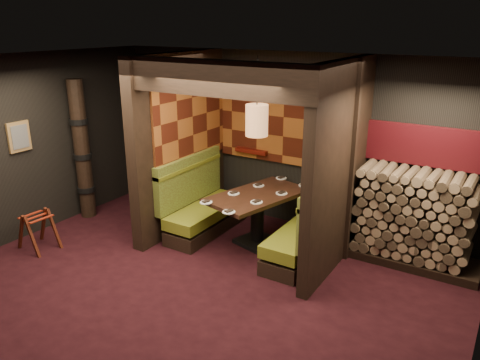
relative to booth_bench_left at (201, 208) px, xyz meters
The scene contains 21 objects.
floor 1.95m from the booth_bench_left, 59.77° to the right, with size 6.50×5.50×0.02m, color black.
ceiling 3.11m from the booth_bench_left, 59.77° to the right, with size 6.50×5.50×0.02m, color black.
wall_back 1.79m from the booth_bench_left, 49.10° to the left, with size 6.50×0.02×2.85m, color black.
wall_left 3.01m from the booth_bench_left, 144.33° to the right, with size 0.02×5.50×2.85m, color black.
partition_left 1.10m from the booth_bench_left, behind, with size 0.20×2.20×2.85m, color black.
partition_right 2.48m from the booth_bench_left, ahead, with size 0.15×2.10×2.85m, color black.
header_beam 2.60m from the booth_bench_left, 45.41° to the right, with size 2.85×0.18×0.44m, color black.
tapa_back_panel 2.00m from the booth_bench_left, 48.54° to the left, with size 2.40×0.06×1.55m, color brown.
tapa_side_panel 1.48m from the booth_bench_left, 146.90° to the left, with size 0.04×1.85×1.45m, color brown.
lacquer_shelf 1.32m from the booth_bench_left, 70.12° to the left, with size 0.60×0.12×0.07m, color #520E09.
booth_bench_left is the anchor object (origin of this frame).
booth_bench_right 1.89m from the booth_bench_left, ahead, with size 0.68×1.60×1.14m.
dining_table 1.04m from the booth_bench_left, ahead, with size 1.22×1.72×0.82m.
place_settings 1.11m from the booth_bench_left, ahead, with size 1.07×1.85×0.03m.
pendant_lamp 1.86m from the booth_bench_left, ahead, with size 0.32×0.32×1.12m.
framed_picture 3.00m from the booth_bench_left, 145.49° to the right, with size 0.05×0.36×0.46m.
luggage_rack 2.51m from the booth_bench_left, 133.45° to the right, with size 0.61×0.45×0.63m.
totem_column 2.30m from the booth_bench_left, 165.25° to the right, with size 0.31×0.31×2.40m.
firewood_stack 3.33m from the booth_bench_left, 12.17° to the left, with size 1.73×0.70×1.36m.
mosaic_header 3.63m from the booth_bench_left, 17.60° to the left, with size 1.83×0.10×0.56m, color maroon.
bay_front_post 2.58m from the booth_bench_left, ahead, with size 0.08×0.08×2.85m, color black.
Camera 1 is at (3.30, -4.04, 3.28)m, focal length 35.00 mm.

